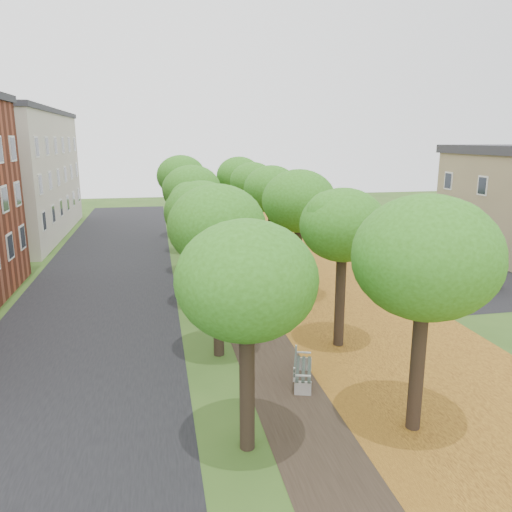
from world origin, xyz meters
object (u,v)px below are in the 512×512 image
car_red (448,277)px  car_white (401,256)px  car_silver (472,279)px  car_grey (403,256)px  bench (301,369)px

car_red → car_white: car_red is taller
car_red → car_white: 5.30m
car_silver → car_grey: bearing=-8.7°
car_grey → bench: bearing=139.6°
car_silver → car_white: (-1.19, 5.65, 0.01)m
bench → car_white: car_white is taller
car_silver → car_white: car_white is taller
bench → car_silver: size_ratio=0.51×
car_silver → car_red: size_ratio=0.85×
car_grey → car_white: size_ratio=1.08×
car_red → car_grey: car_grey is taller
bench → car_silver: bearing=-37.9°
bench → car_grey: car_grey is taller
car_red → car_grey: 5.09m
car_red → car_silver: bearing=-112.3°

